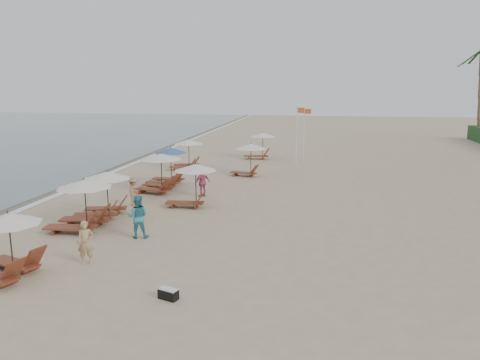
% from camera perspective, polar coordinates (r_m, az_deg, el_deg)
% --- Properties ---
extents(ground, '(160.00, 160.00, 0.00)m').
position_cam_1_polar(ground, '(18.53, -1.86, -7.87)').
color(ground, tan).
rests_on(ground, ground).
extents(wet_sand_band, '(3.20, 140.00, 0.01)m').
position_cam_1_polar(wet_sand_band, '(32.13, -20.30, -0.20)').
color(wet_sand_band, '#6B5E4C').
rests_on(wet_sand_band, ground).
extents(foam_line, '(0.50, 140.00, 0.02)m').
position_cam_1_polar(foam_line, '(31.50, -18.26, -0.27)').
color(foam_line, white).
rests_on(foam_line, ground).
extents(lounger_station_0, '(2.55, 2.40, 2.18)m').
position_cam_1_polar(lounger_station_0, '(16.94, -27.04, -7.43)').
color(lounger_station_0, brown).
rests_on(lounger_station_0, ground).
extents(lounger_station_1, '(2.82, 2.37, 2.24)m').
position_cam_1_polar(lounger_station_1, '(21.14, -19.12, -3.03)').
color(lounger_station_1, brown).
rests_on(lounger_station_1, ground).
extents(lounger_station_2, '(2.64, 2.35, 2.21)m').
position_cam_1_polar(lounger_station_2, '(22.87, -16.52, -1.71)').
color(lounger_station_2, brown).
rests_on(lounger_station_2, ground).
extents(lounger_station_3, '(2.76, 2.45, 2.29)m').
position_cam_1_polar(lounger_station_3, '(27.51, -10.09, 0.95)').
color(lounger_station_3, brown).
rests_on(lounger_station_3, ground).
extents(lounger_station_4, '(2.54, 2.03, 2.38)m').
position_cam_1_polar(lounger_station_4, '(29.37, -8.98, 1.41)').
color(lounger_station_4, brown).
rests_on(lounger_station_4, ground).
extents(lounger_station_5, '(2.58, 2.28, 2.24)m').
position_cam_1_polar(lounger_station_5, '(34.82, -6.66, 3.21)').
color(lounger_station_5, brown).
rests_on(lounger_station_5, ground).
extents(inland_station_0, '(2.70, 2.24, 2.22)m').
position_cam_1_polar(inland_station_0, '(23.80, -6.06, -0.10)').
color(inland_station_0, brown).
rests_on(inland_station_0, ground).
extents(inland_station_1, '(2.61, 2.24, 2.22)m').
position_cam_1_polar(inland_station_1, '(31.90, 1.01, 3.08)').
color(inland_station_1, brown).
rests_on(inland_station_1, ground).
extents(inland_station_2, '(2.81, 2.24, 2.22)m').
position_cam_1_polar(inland_station_2, '(39.41, 2.44, 4.50)').
color(inland_station_2, brown).
rests_on(inland_station_2, ground).
extents(beachgoer_near, '(0.67, 0.57, 1.56)m').
position_cam_1_polar(beachgoer_near, '(17.19, -18.47, -7.32)').
color(beachgoer_near, tan).
rests_on(beachgoer_near, ground).
extents(beachgoer_mid_a, '(1.00, 0.85, 1.78)m').
position_cam_1_polar(beachgoer_mid_a, '(19.47, -12.49, -4.42)').
color(beachgoer_mid_a, teal).
rests_on(beachgoer_mid_a, ground).
extents(beachgoer_mid_b, '(0.69, 1.05, 1.52)m').
position_cam_1_polar(beachgoer_mid_b, '(24.68, -12.98, -1.37)').
color(beachgoer_mid_b, '#97724D').
rests_on(beachgoer_mid_b, ground).
extents(beachgoer_far_a, '(0.93, 0.97, 1.62)m').
position_cam_1_polar(beachgoer_far_a, '(26.06, -4.64, -0.31)').
color(beachgoer_far_a, '#C74F73').
rests_on(beachgoer_far_a, ground).
extents(duffel_bag, '(0.65, 0.47, 0.32)m').
position_cam_1_polar(duffel_bag, '(14.16, -8.82, -13.67)').
color(duffel_bag, black).
rests_on(duffel_bag, ground).
extents(flag_pole_near, '(0.60, 0.08, 4.70)m').
position_cam_1_polar(flag_pole_near, '(36.03, 7.03, 5.81)').
color(flag_pole_near, silver).
rests_on(flag_pole_near, ground).
extents(flag_pole_far, '(0.59, 0.08, 4.47)m').
position_cam_1_polar(flag_pole_far, '(38.78, 7.92, 6.03)').
color(flag_pole_far, silver).
rests_on(flag_pole_far, ground).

